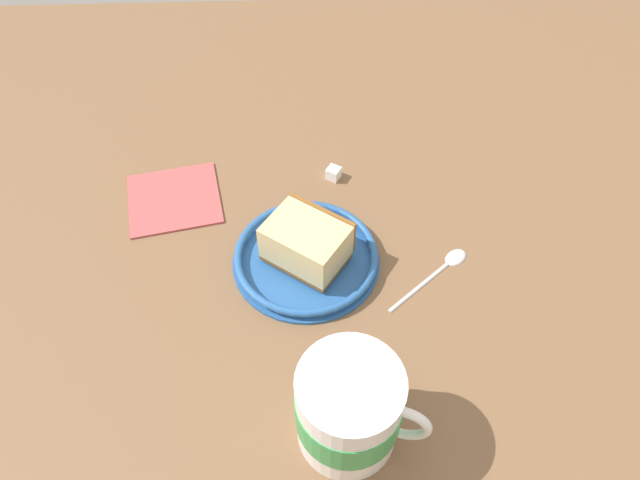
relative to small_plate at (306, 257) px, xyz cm
name	(u,v)px	position (x,y,z in cm)	size (l,w,h in cm)	color
ground_plane	(324,291)	(3.18, 1.93, -2.45)	(125.68, 125.68, 3.19)	brown
small_plate	(306,257)	(0.00, 0.00, 0.00)	(17.16, 17.16, 1.73)	#26599E
cake_slice	(307,242)	(-0.22, 0.16, 2.58)	(10.71, 11.15, 5.16)	brown
tea_mug	(349,408)	(20.39, 3.40, 4.61)	(9.51, 11.97, 10.65)	white
teaspoon	(444,266)	(1.48, 15.96, -0.50)	(9.05, 10.63, 0.80)	silver
folded_napkin	(174,198)	(-10.58, -16.64, -0.55)	(10.89, 11.39, 0.60)	#B24C4C
sugar_cube	(334,173)	(-13.73, 3.93, -0.04)	(1.63, 1.63, 1.63)	white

